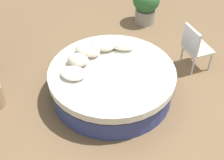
{
  "coord_description": "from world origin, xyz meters",
  "views": [
    {
      "loc": [
        1.48,
        -3.95,
        4.1
      ],
      "look_at": [
        0.0,
        0.0,
        0.36
      ],
      "focal_mm": 48.35,
      "sensor_mm": 36.0,
      "label": 1
    }
  ],
  "objects_px": {
    "round_bed": "(112,82)",
    "planter": "(146,3)",
    "throw_pillow_2": "(88,50)",
    "throw_pillow_4": "(73,73)",
    "throw_pillow_0": "(121,44)",
    "throw_pillow_3": "(78,60)",
    "patio_chair": "(195,46)",
    "throw_pillow_1": "(103,45)"
  },
  "relations": [
    {
      "from": "round_bed",
      "to": "patio_chair",
      "type": "xyz_separation_m",
      "value": [
        1.29,
        1.36,
        0.25
      ]
    },
    {
      "from": "throw_pillow_1",
      "to": "throw_pillow_3",
      "type": "relative_size",
      "value": 1.21
    },
    {
      "from": "throw_pillow_1",
      "to": "planter",
      "type": "distance_m",
      "value": 2.29
    },
    {
      "from": "throw_pillow_3",
      "to": "patio_chair",
      "type": "height_order",
      "value": "patio_chair"
    },
    {
      "from": "throw_pillow_2",
      "to": "planter",
      "type": "relative_size",
      "value": 0.5
    },
    {
      "from": "throw_pillow_2",
      "to": "throw_pillow_0",
      "type": "bearing_deg",
      "value": 38.82
    },
    {
      "from": "throw_pillow_4",
      "to": "throw_pillow_2",
      "type": "bearing_deg",
      "value": 91.56
    },
    {
      "from": "throw_pillow_0",
      "to": "throw_pillow_3",
      "type": "distance_m",
      "value": 0.94
    },
    {
      "from": "throw_pillow_3",
      "to": "round_bed",
      "type": "bearing_deg",
      "value": 5.07
    },
    {
      "from": "throw_pillow_2",
      "to": "throw_pillow_4",
      "type": "relative_size",
      "value": 1.09
    },
    {
      "from": "throw_pillow_2",
      "to": "throw_pillow_3",
      "type": "relative_size",
      "value": 1.24
    },
    {
      "from": "round_bed",
      "to": "throw_pillow_0",
      "type": "xyz_separation_m",
      "value": [
        -0.08,
        0.69,
        0.4
      ]
    },
    {
      "from": "round_bed",
      "to": "throw_pillow_2",
      "type": "bearing_deg",
      "value": 155.52
    },
    {
      "from": "round_bed",
      "to": "planter",
      "type": "height_order",
      "value": "planter"
    },
    {
      "from": "round_bed",
      "to": "planter",
      "type": "distance_m",
      "value": 2.84
    },
    {
      "from": "throw_pillow_0",
      "to": "throw_pillow_3",
      "type": "height_order",
      "value": "throw_pillow_0"
    },
    {
      "from": "throw_pillow_4",
      "to": "throw_pillow_1",
      "type": "bearing_deg",
      "value": 79.68
    },
    {
      "from": "throw_pillow_1",
      "to": "throw_pillow_2",
      "type": "bearing_deg",
      "value": -124.01
    },
    {
      "from": "patio_chair",
      "to": "throw_pillow_4",
      "type": "bearing_deg",
      "value": -88.37
    },
    {
      "from": "planter",
      "to": "patio_chair",
      "type": "bearing_deg",
      "value": -45.65
    },
    {
      "from": "throw_pillow_2",
      "to": "throw_pillow_4",
      "type": "distance_m",
      "value": 0.68
    },
    {
      "from": "planter",
      "to": "throw_pillow_3",
      "type": "bearing_deg",
      "value": -99.86
    },
    {
      "from": "throw_pillow_1",
      "to": "throw_pillow_3",
      "type": "xyz_separation_m",
      "value": [
        -0.24,
        -0.62,
        0.01
      ]
    },
    {
      "from": "round_bed",
      "to": "planter",
      "type": "bearing_deg",
      "value": 92.98
    },
    {
      "from": "throw_pillow_1",
      "to": "throw_pillow_4",
      "type": "distance_m",
      "value": 0.98
    },
    {
      "from": "patio_chair",
      "to": "throw_pillow_2",
      "type": "bearing_deg",
      "value": -101.71
    },
    {
      "from": "throw_pillow_0",
      "to": "throw_pillow_2",
      "type": "bearing_deg",
      "value": -141.18
    },
    {
      "from": "throw_pillow_1",
      "to": "throw_pillow_2",
      "type": "xyz_separation_m",
      "value": [
        -0.19,
        -0.29,
        0.01
      ]
    },
    {
      "from": "throw_pillow_1",
      "to": "patio_chair",
      "type": "height_order",
      "value": "patio_chair"
    },
    {
      "from": "throw_pillow_0",
      "to": "throw_pillow_2",
      "type": "xyz_separation_m",
      "value": [
        -0.52,
        -0.42,
        -0.0
      ]
    },
    {
      "from": "throw_pillow_1",
      "to": "throw_pillow_2",
      "type": "distance_m",
      "value": 0.35
    },
    {
      "from": "throw_pillow_0",
      "to": "planter",
      "type": "xyz_separation_m",
      "value": [
        -0.07,
        2.14,
        -0.16
      ]
    },
    {
      "from": "throw_pillow_1",
      "to": "patio_chair",
      "type": "relative_size",
      "value": 0.5
    },
    {
      "from": "throw_pillow_1",
      "to": "throw_pillow_3",
      "type": "distance_m",
      "value": 0.66
    },
    {
      "from": "throw_pillow_2",
      "to": "throw_pillow_3",
      "type": "distance_m",
      "value": 0.33
    },
    {
      "from": "throw_pillow_3",
      "to": "patio_chair",
      "type": "relative_size",
      "value": 0.41
    },
    {
      "from": "throw_pillow_2",
      "to": "throw_pillow_3",
      "type": "height_order",
      "value": "throw_pillow_2"
    },
    {
      "from": "throw_pillow_4",
      "to": "throw_pillow_3",
      "type": "bearing_deg",
      "value": 101.2
    },
    {
      "from": "planter",
      "to": "throw_pillow_0",
      "type": "bearing_deg",
      "value": -88.14
    },
    {
      "from": "round_bed",
      "to": "throw_pillow_1",
      "type": "relative_size",
      "value": 4.8
    },
    {
      "from": "round_bed",
      "to": "patio_chair",
      "type": "relative_size",
      "value": 2.4
    },
    {
      "from": "throw_pillow_4",
      "to": "planter",
      "type": "bearing_deg",
      "value": 82.35
    }
  ]
}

